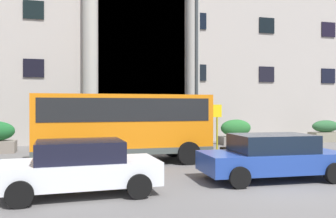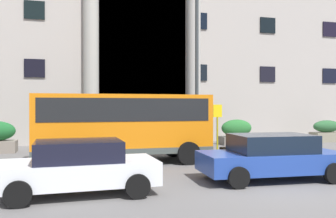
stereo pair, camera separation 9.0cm
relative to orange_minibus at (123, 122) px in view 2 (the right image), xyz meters
name	(u,v)px [view 2 (the right image)]	position (x,y,z in m)	size (l,w,h in m)	color
ground_plane	(273,190)	(3.42, -5.50, -1.70)	(80.00, 64.00, 0.12)	#605D5C
office_building_facade	(147,2)	(3.42, 11.98, 8.50)	(43.79, 9.70, 20.29)	#ACA49C
orange_minibus	(123,122)	(0.00, 0.00, 0.00)	(6.86, 2.56, 2.74)	orange
bus_stop_sign	(217,123)	(4.72, 1.51, -0.17)	(0.44, 0.08, 2.36)	#9F9915
hedge_planter_entrance_right	(327,131)	(13.76, 5.06, -0.98)	(2.04, 0.89, 1.38)	gray
hedge_planter_west	(161,136)	(2.80, 4.98, -1.04)	(2.14, 0.94, 1.24)	slate
hedge_planter_entrance_left	(71,137)	(-2.08, 5.28, -0.98)	(2.16, 0.88, 1.35)	#6D6C58
hedge_planter_far_west	(237,132)	(7.47, 5.10, -0.92)	(2.00, 0.97, 1.49)	slate
parked_hatchback_near	(272,156)	(4.00, -4.48, -0.92)	(4.50, 2.26, 1.41)	#213E95
parked_sedan_far	(79,167)	(-1.82, -4.77, -0.92)	(4.08, 2.15, 1.39)	silver
scooter_by_planter	(230,157)	(3.52, -2.49, -1.18)	(1.97, 0.66, 0.89)	black
lamppost_plaza_centre	(197,52)	(4.12, 2.75, 3.41)	(0.40, 0.40, 8.80)	#33393C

